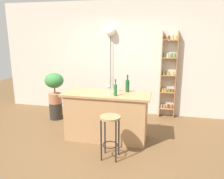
{
  "coord_description": "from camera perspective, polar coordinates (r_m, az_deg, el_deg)",
  "views": [
    {
      "loc": [
        1.02,
        -3.68,
        1.99
      ],
      "look_at": [
        0.05,
        0.55,
        0.93
      ],
      "focal_mm": 36.2,
      "sensor_mm": 36.0,
      "label": 1
    }
  ],
  "objects": [
    {
      "name": "wine_glass_center",
      "position": [
        4.1,
        -0.88,
        0.24
      ],
      "size": [
        0.07,
        0.07,
        0.16
      ],
      "color": "silver",
      "rests_on": "kitchen_counter"
    },
    {
      "name": "spice_shelf",
      "position": [
        5.57,
        14.02,
        3.38
      ],
      "size": [
        0.37,
        0.15,
        2.08
      ],
      "color": "#9E7042",
      "rests_on": "ground"
    },
    {
      "name": "ground",
      "position": [
        4.31,
        -2.35,
        -13.79
      ],
      "size": [
        12.0,
        12.0,
        0.0
      ],
      "primitive_type": "plane",
      "color": "brown"
    },
    {
      "name": "plant_stool",
      "position": [
        5.64,
        -13.97,
        -5.22
      ],
      "size": [
        0.31,
        0.31,
        0.4
      ],
      "primitive_type": "cylinder",
      "color": "#2D2823",
      "rests_on": "ground"
    },
    {
      "name": "potted_plant",
      "position": [
        5.47,
        -14.35,
        1.1
      ],
      "size": [
        0.44,
        0.4,
        0.73
      ],
      "color": "#A86B4C",
      "rests_on": "plant_stool"
    },
    {
      "name": "bottle_spirits_clear",
      "position": [
        4.33,
        3.91,
        1.01
      ],
      "size": [
        0.07,
        0.07,
        0.33
      ],
      "color": "#194C23",
      "rests_on": "kitchen_counter"
    },
    {
      "name": "back_wall",
      "position": [
        5.76,
        2.65,
        7.83
      ],
      "size": [
        6.4,
        0.1,
        2.8
      ],
      "primitive_type": "cube",
      "color": "beige",
      "rests_on": "ground"
    },
    {
      "name": "wine_glass_left",
      "position": [
        4.34,
        0.96,
        0.98
      ],
      "size": [
        0.07,
        0.07,
        0.16
      ],
      "color": "silver",
      "rests_on": "kitchen_counter"
    },
    {
      "name": "pendant_globe_light",
      "position": [
        5.68,
        -0.36,
        14.34
      ],
      "size": [
        0.24,
        0.24,
        2.19
      ],
      "color": "black",
      "rests_on": "ground"
    },
    {
      "name": "kitchen_counter",
      "position": [
        4.39,
        -1.37,
        -6.67
      ],
      "size": [
        1.66,
        0.65,
        0.92
      ],
      "color": "tan",
      "rests_on": "ground"
    },
    {
      "name": "bottle_sauce_amber",
      "position": [
        4.04,
        0.87,
        -0.03
      ],
      "size": [
        0.06,
        0.06,
        0.3
      ],
      "color": "#236638",
      "rests_on": "kitchen_counter"
    },
    {
      "name": "bar_stool",
      "position": [
        3.68,
        -0.47,
        -9.55
      ],
      "size": [
        0.33,
        0.33,
        0.73
      ],
      "color": "black",
      "rests_on": "ground"
    }
  ]
}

